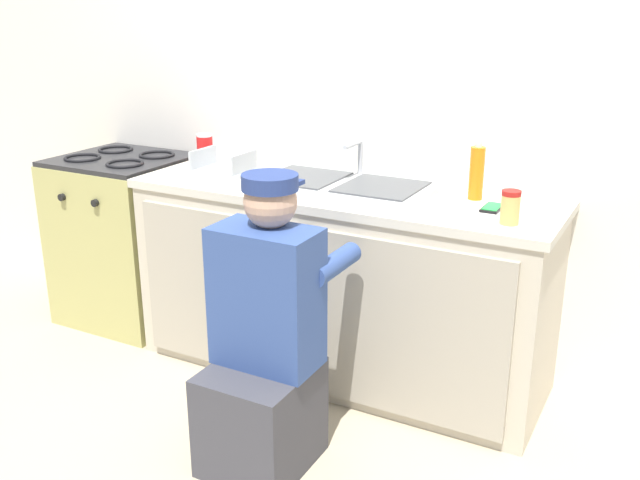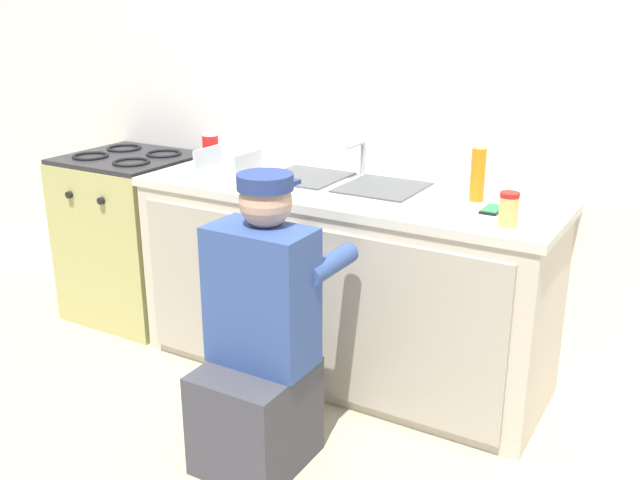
# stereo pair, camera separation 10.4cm
# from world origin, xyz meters

# --- Properties ---
(ground_plane) EXTENTS (12.00, 12.00, 0.00)m
(ground_plane) POSITION_xyz_m (0.00, 0.00, 0.00)
(ground_plane) COLOR tan
(back_wall) EXTENTS (6.00, 0.10, 2.50)m
(back_wall) POSITION_xyz_m (0.00, 0.65, 1.25)
(back_wall) COLOR silver
(back_wall) RESTS_ON ground_plane
(counter_cabinet) EXTENTS (1.88, 0.62, 0.84)m
(counter_cabinet) POSITION_xyz_m (0.00, 0.29, 0.42)
(counter_cabinet) COLOR beige
(counter_cabinet) RESTS_ON ground_plane
(countertop) EXTENTS (1.92, 0.62, 0.04)m
(countertop) POSITION_xyz_m (0.00, 0.30, 0.86)
(countertop) COLOR beige
(countertop) RESTS_ON counter_cabinet
(sink_double_basin) EXTENTS (0.80, 0.44, 0.19)m
(sink_double_basin) POSITION_xyz_m (0.00, 0.30, 0.90)
(sink_double_basin) COLOR silver
(sink_double_basin) RESTS_ON countertop
(stove_range) EXTENTS (0.64, 0.62, 0.91)m
(stove_range) POSITION_xyz_m (-1.29, 0.30, 0.45)
(stove_range) COLOR tan
(stove_range) RESTS_ON ground_plane
(plumber_person) EXTENTS (0.42, 0.61, 1.10)m
(plumber_person) POSITION_xyz_m (0.07, -0.46, 0.46)
(plumber_person) COLOR #3F3F47
(plumber_person) RESTS_ON ground_plane
(condiment_jar) EXTENTS (0.07, 0.07, 0.13)m
(condiment_jar) POSITION_xyz_m (0.78, 0.14, 0.95)
(condiment_jar) COLOR #DBB760
(condiment_jar) RESTS_ON countertop
(soda_cup_red) EXTENTS (0.08, 0.08, 0.15)m
(soda_cup_red) POSITION_xyz_m (-0.84, 0.43, 0.96)
(soda_cup_red) COLOR red
(soda_cup_red) RESTS_ON countertop
(soap_bottle_orange) EXTENTS (0.06, 0.06, 0.25)m
(soap_bottle_orange) POSITION_xyz_m (0.56, 0.42, 1.00)
(soap_bottle_orange) COLOR orange
(soap_bottle_orange) RESTS_ON countertop
(cell_phone) EXTENTS (0.07, 0.14, 0.01)m
(cell_phone) POSITION_xyz_m (0.67, 0.31, 0.89)
(cell_phone) COLOR black
(cell_phone) RESTS_ON countertop
(dish_rack_tray) EXTENTS (0.28, 0.22, 0.11)m
(dish_rack_tray) POSITION_xyz_m (-0.63, 0.30, 0.91)
(dish_rack_tray) COLOR #B2B7BC
(dish_rack_tray) RESTS_ON countertop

